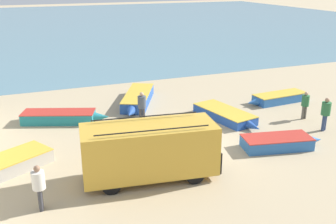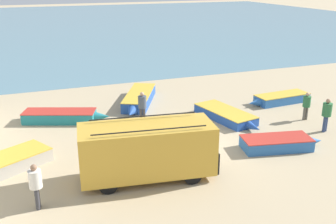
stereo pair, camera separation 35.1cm
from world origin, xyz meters
name	(u,v)px [view 1 (the left image)]	position (x,y,z in m)	size (l,w,h in m)	color
ground_plane	(189,143)	(0.00, 0.00, 0.00)	(200.00, 200.00, 0.00)	tan
sea_water	(57,24)	(0.00, 52.00, 0.00)	(120.00, 80.00, 0.01)	slate
parked_van	(150,150)	(-2.90, -2.58, 1.25)	(5.60, 2.70, 2.41)	gold
fishing_rowboat_0	(226,115)	(3.38, 2.30, 0.26)	(2.33, 4.81, 0.52)	#234CA3
fishing_rowboat_1	(138,99)	(-0.46, 6.80, 0.34)	(3.45, 5.50, 0.68)	#234CA3
fishing_rowboat_2	(278,98)	(8.07, 3.78, 0.28)	(4.39, 1.50, 0.57)	#2D66AD
fishing_rowboat_3	(62,117)	(-5.36, 5.26, 0.31)	(4.82, 2.61, 0.62)	#1E757F
fishing_rowboat_4	(279,142)	(3.76, -2.11, 0.29)	(4.03, 1.99, 0.57)	#2D66AD
fisherman_0	(39,184)	(-7.22, -3.31, 1.02)	(0.45, 0.45, 1.71)	#38383D
fisherman_1	(326,111)	(7.31, -1.15, 1.08)	(0.47, 0.47, 1.80)	navy
fisherman_2	(142,105)	(-1.22, 3.54, 1.05)	(0.46, 0.46, 1.76)	#38383D
fisherman_3	(305,103)	(7.53, 0.67, 0.96)	(0.42, 0.42, 1.61)	#5B564C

